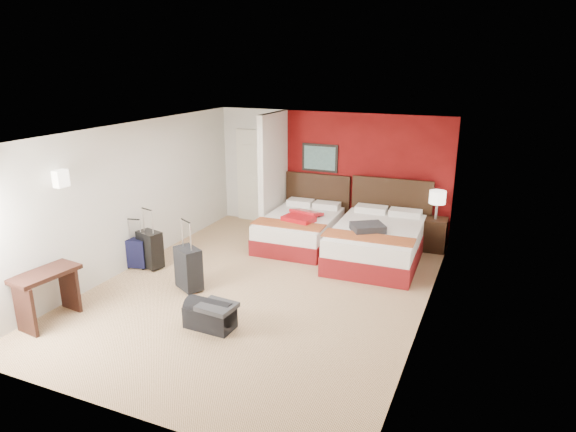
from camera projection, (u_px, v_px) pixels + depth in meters
The scene contains 17 objects.
ground at pixel (262, 289), 8.05m from camera, with size 6.50×6.50×0.00m, color tan.
room_walls at pixel (227, 185), 9.45m from camera, with size 5.02×6.52×2.50m.
red_accent_panel at pixel (364, 176), 10.23m from camera, with size 3.50×0.04×2.50m, color maroon.
partition_wall at pixel (273, 174), 10.35m from camera, with size 0.12×1.20×2.50m, color silver.
entry_door at pixel (254, 176), 11.21m from camera, with size 0.82×0.06×2.05m, color silver.
bed_left at pixel (300, 230), 9.92m from camera, with size 1.33×1.90×0.57m, color white.
bed_right at pixel (376, 244), 9.09m from camera, with size 1.50×2.15×0.64m, color silver.
red_suitcase_open at pixel (303, 216), 9.70m from camera, with size 0.58×0.79×0.10m, color red.
jacket_bundle at pixel (368, 228), 8.75m from camera, with size 0.54×0.43×0.13m, color #313236.
nightstand at pixel (434, 234), 9.60m from camera, with size 0.45×0.45×0.62m, color black.
table_lamp at pixel (437, 205), 9.43m from camera, with size 0.30×0.30×0.54m, color white.
suitcase_black at pixel (150, 251), 8.77m from camera, with size 0.42×0.27×0.64m, color black.
suitcase_charcoal at pixel (189, 270), 7.92m from camera, with size 0.45×0.28×0.67m, color black.
suitcase_navy at pixel (137, 254), 8.79m from camera, with size 0.36×0.22×0.50m, color black.
duffel_bag at pixel (210, 316), 6.83m from camera, with size 0.66×0.35×0.34m, color black.
jacket_draped at pixel (217, 307), 6.67m from camera, with size 0.47×0.40×0.06m, color #333438.
desk at pixel (48, 297), 6.94m from camera, with size 0.45×0.89×0.74m, color black.
Camera 1 is at (3.29, -6.58, 3.48)m, focal length 31.44 mm.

